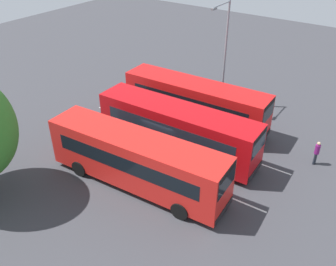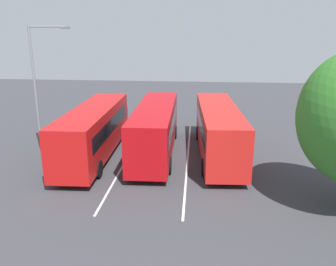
{
  "view_description": "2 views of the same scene",
  "coord_description": "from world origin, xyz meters",
  "px_view_note": "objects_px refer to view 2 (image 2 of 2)",
  "views": [
    {
      "loc": [
        12.1,
        -17.03,
        14.34
      ],
      "look_at": [
        0.16,
        0.04,
        1.36
      ],
      "focal_mm": 38.93,
      "sensor_mm": 36.0,
      "label": 1
    },
    {
      "loc": [
        -21.66,
        -2.95,
        8.05
      ],
      "look_at": [
        -1.07,
        -0.8,
        2.02
      ],
      "focal_mm": 36.56,
      "sensor_mm": 36.0,
      "label": 2
    }
  ],
  "objects_px": {
    "bus_center_right": "(94,130)",
    "street_lamp": "(38,83)",
    "bus_far_left": "(218,129)",
    "pedestrian": "(126,112)",
    "bus_center_left": "(156,127)"
  },
  "relations": [
    {
      "from": "bus_center_right",
      "to": "street_lamp",
      "type": "distance_m",
      "value": 4.82
    },
    {
      "from": "bus_center_left",
      "to": "bus_center_right",
      "type": "height_order",
      "value": "same"
    },
    {
      "from": "pedestrian",
      "to": "bus_center_right",
      "type": "bearing_deg",
      "value": 14.16
    },
    {
      "from": "bus_far_left",
      "to": "bus_center_left",
      "type": "xyz_separation_m",
      "value": [
        -0.02,
        4.28,
        0.0
      ]
    },
    {
      "from": "bus_center_left",
      "to": "street_lamp",
      "type": "relative_size",
      "value": 1.32
    },
    {
      "from": "bus_center_left",
      "to": "street_lamp",
      "type": "xyz_separation_m",
      "value": [
        -0.81,
        7.71,
        3.08
      ]
    },
    {
      "from": "bus_far_left",
      "to": "street_lamp",
      "type": "relative_size",
      "value": 1.33
    },
    {
      "from": "pedestrian",
      "to": "street_lamp",
      "type": "relative_size",
      "value": 0.2
    },
    {
      "from": "bus_center_left",
      "to": "bus_center_right",
      "type": "bearing_deg",
      "value": 102.45
    },
    {
      "from": "bus_far_left",
      "to": "bus_center_left",
      "type": "distance_m",
      "value": 4.28
    },
    {
      "from": "bus_far_left",
      "to": "street_lamp",
      "type": "xyz_separation_m",
      "value": [
        -0.83,
        11.98,
        3.08
      ]
    },
    {
      "from": "bus_far_left",
      "to": "bus_center_right",
      "type": "relative_size",
      "value": 1.0
    },
    {
      "from": "bus_center_right",
      "to": "bus_far_left",
      "type": "bearing_deg",
      "value": -84.99
    },
    {
      "from": "bus_far_left",
      "to": "pedestrian",
      "type": "relative_size",
      "value": 6.71
    },
    {
      "from": "bus_far_left",
      "to": "street_lamp",
      "type": "bearing_deg",
      "value": 90.18
    }
  ]
}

